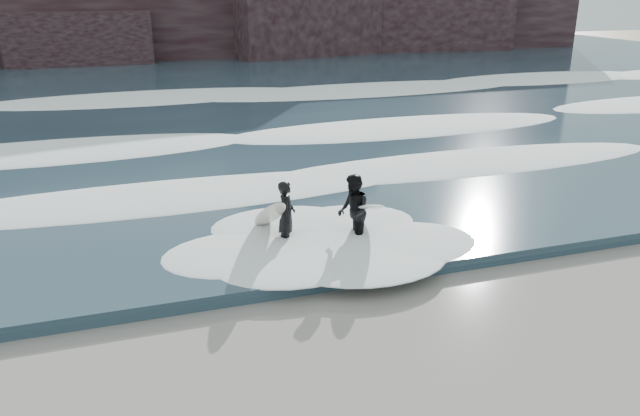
% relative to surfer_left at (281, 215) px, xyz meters
% --- Properties ---
extents(ground, '(120.00, 120.00, 0.00)m').
position_rel_surfer_left_xyz_m(ground, '(2.63, -5.46, -0.84)').
color(ground, olive).
rests_on(ground, ground).
extents(sea, '(90.00, 52.00, 0.30)m').
position_rel_surfer_left_xyz_m(sea, '(2.63, 23.54, -0.69)').
color(sea, '#243A47').
rests_on(sea, ground).
extents(foam_near, '(60.00, 3.20, 0.20)m').
position_rel_surfer_left_xyz_m(foam_near, '(2.63, 3.54, -0.44)').
color(foam_near, white).
rests_on(foam_near, sea).
extents(foam_mid, '(60.00, 4.00, 0.24)m').
position_rel_surfer_left_xyz_m(foam_mid, '(2.63, 10.54, -0.42)').
color(foam_mid, white).
rests_on(foam_mid, sea).
extents(foam_far, '(60.00, 4.80, 0.30)m').
position_rel_surfer_left_xyz_m(foam_far, '(2.63, 19.54, -0.39)').
color(foam_far, white).
rests_on(foam_far, sea).
extents(surfer_left, '(1.01, 2.05, 1.66)m').
position_rel_surfer_left_xyz_m(surfer_left, '(0.00, 0.00, 0.00)').
color(surfer_left, black).
rests_on(surfer_left, ground).
extents(surfer_right, '(1.42, 2.28, 1.79)m').
position_rel_surfer_left_xyz_m(surfer_right, '(1.68, -0.44, 0.06)').
color(surfer_right, black).
rests_on(surfer_right, ground).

